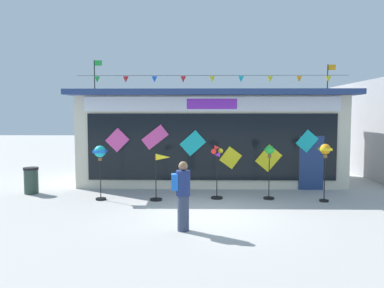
% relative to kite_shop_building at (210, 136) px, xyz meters
% --- Properties ---
extents(ground_plane, '(80.00, 80.00, 0.00)m').
position_rel_kite_shop_building_xyz_m(ground_plane, '(-0.17, -5.61, -1.87)').
color(ground_plane, '#ADAAA5').
extents(kite_shop_building, '(10.61, 4.79, 5.05)m').
position_rel_kite_shop_building_xyz_m(kite_shop_building, '(0.00, 0.00, 0.00)').
color(kite_shop_building, beige).
rests_on(kite_shop_building, ground_plane).
extents(wind_spinner_far_left, '(0.39, 0.39, 1.78)m').
position_rel_kite_shop_building_xyz_m(wind_spinner_far_left, '(-3.68, -3.83, -0.43)').
color(wind_spinner_far_left, black).
rests_on(wind_spinner_far_left, ground_plane).
extents(wind_spinner_left, '(0.69, 0.39, 1.52)m').
position_rel_kite_shop_building_xyz_m(wind_spinner_left, '(-1.71, -3.89, -0.87)').
color(wind_spinner_left, black).
rests_on(wind_spinner_left, ground_plane).
extents(wind_spinner_center_left, '(0.40, 0.39, 1.79)m').
position_rel_kite_shop_building_xyz_m(wind_spinner_center_left, '(0.12, -3.61, -0.77)').
color(wind_spinner_center_left, black).
rests_on(wind_spinner_center_left, ground_plane).
extents(wind_spinner_center_right, '(0.35, 0.35, 1.78)m').
position_rel_kite_shop_building_xyz_m(wind_spinner_center_right, '(1.84, -3.62, -0.57)').
color(wind_spinner_center_right, black).
rests_on(wind_spinner_center_right, ground_plane).
extents(wind_spinner_right, '(0.34, 0.34, 1.85)m').
position_rel_kite_shop_building_xyz_m(wind_spinner_right, '(3.54, -3.95, -0.37)').
color(wind_spinner_right, black).
rests_on(wind_spinner_right, ground_plane).
extents(person_near_camera, '(0.46, 0.34, 1.68)m').
position_rel_kite_shop_building_xyz_m(person_near_camera, '(-0.86, -7.16, -0.98)').
color(person_near_camera, '#333D56').
rests_on(person_near_camera, ground_plane).
extents(trash_bin, '(0.52, 0.52, 0.93)m').
position_rel_kite_shop_building_xyz_m(trash_bin, '(-6.38, -2.88, -1.40)').
color(trash_bin, '#2D4238').
rests_on(trash_bin, ground_plane).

